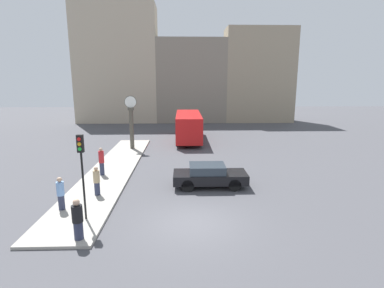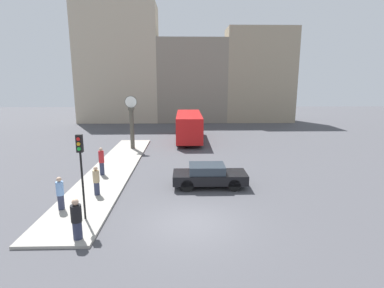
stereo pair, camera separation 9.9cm
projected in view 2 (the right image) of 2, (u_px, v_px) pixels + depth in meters
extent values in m
plane|color=#47474C|center=(192.00, 223.00, 13.18)|extent=(120.00, 120.00, 0.00)
cube|color=#A39E93|center=(113.00, 169.00, 20.96)|extent=(2.95, 20.22, 0.13)
cube|color=#B7A88E|center=(118.00, 65.00, 44.27)|extent=(11.80, 5.00, 16.80)
cube|color=gray|center=(192.00, 81.00, 45.03)|extent=(10.18, 5.00, 12.10)
cube|color=gray|center=(259.00, 76.00, 45.11)|extent=(10.08, 5.00, 13.69)
cube|color=black|center=(210.00, 177.00, 17.57)|extent=(4.29, 1.78, 0.56)
cube|color=#2D3842|center=(207.00, 169.00, 17.45)|extent=(2.06, 1.60, 0.48)
cylinder|color=black|center=(230.00, 176.00, 18.41)|extent=(0.71, 0.22, 0.71)
cylinder|color=black|center=(234.00, 185.00, 16.88)|extent=(0.71, 0.22, 0.71)
cylinder|color=black|center=(187.00, 177.00, 18.35)|extent=(0.71, 0.22, 0.71)
cylinder|color=black|center=(187.00, 186.00, 16.82)|extent=(0.71, 0.22, 0.71)
cube|color=red|center=(189.00, 125.00, 31.13)|extent=(2.48, 8.98, 2.43)
cube|color=#1E232D|center=(189.00, 124.00, 31.10)|extent=(2.51, 8.80, 0.73)
cylinder|color=black|center=(198.00, 132.00, 34.12)|extent=(0.28, 0.90, 0.90)
cylinder|color=black|center=(179.00, 132.00, 34.06)|extent=(0.28, 0.90, 0.90)
cylinder|color=black|center=(201.00, 141.00, 28.67)|extent=(0.28, 0.90, 0.90)
cylinder|color=black|center=(178.00, 141.00, 28.62)|extent=(0.28, 0.90, 0.90)
cylinder|color=black|center=(83.00, 186.00, 12.99)|extent=(0.09, 0.09, 3.03)
cube|color=black|center=(79.00, 143.00, 12.59)|extent=(0.26, 0.20, 0.76)
cylinder|color=red|center=(78.00, 139.00, 12.43)|extent=(0.15, 0.04, 0.15)
cylinder|color=orange|center=(79.00, 144.00, 12.48)|extent=(0.15, 0.04, 0.15)
cylinder|color=green|center=(79.00, 149.00, 12.52)|extent=(0.15, 0.04, 0.15)
cylinder|color=#4C473D|center=(132.00, 129.00, 26.75)|extent=(0.37, 0.37, 3.46)
cube|color=#4C473D|center=(131.00, 109.00, 26.37)|extent=(0.48, 0.48, 0.22)
cylinder|color=#4C473D|center=(131.00, 102.00, 26.24)|extent=(1.07, 0.04, 1.07)
cylinder|color=white|center=(131.00, 102.00, 26.24)|extent=(0.99, 0.06, 0.99)
cylinder|color=#2D334C|center=(102.00, 169.00, 19.42)|extent=(0.29, 0.29, 0.82)
cylinder|color=red|center=(101.00, 157.00, 19.26)|extent=(0.34, 0.34, 0.76)
sphere|color=tan|center=(101.00, 149.00, 19.16)|extent=(0.22, 0.22, 0.22)
cylinder|color=#2D334C|center=(61.00, 202.00, 14.21)|extent=(0.29, 0.29, 0.71)
cylinder|color=#729ED8|center=(60.00, 188.00, 14.07)|extent=(0.34, 0.34, 0.66)
sphere|color=tan|center=(59.00, 179.00, 13.97)|extent=(0.24, 0.24, 0.24)
cylinder|color=#2D334C|center=(97.00, 188.00, 16.01)|extent=(0.29, 0.29, 0.70)
cylinder|color=tan|center=(96.00, 176.00, 15.87)|extent=(0.34, 0.34, 0.66)
sphere|color=tan|center=(95.00, 168.00, 15.78)|extent=(0.21, 0.21, 0.21)
cylinder|color=#2D334C|center=(78.00, 230.00, 11.54)|extent=(0.35, 0.35, 0.71)
cylinder|color=black|center=(76.00, 213.00, 11.40)|extent=(0.41, 0.41, 0.67)
sphere|color=tan|center=(75.00, 202.00, 11.30)|extent=(0.26, 0.26, 0.26)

